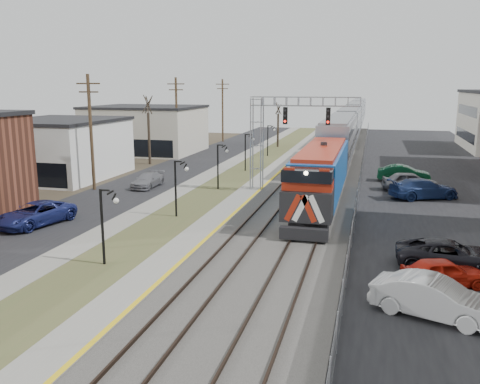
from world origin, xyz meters
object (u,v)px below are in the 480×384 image
(car_lot_b, at_px, (434,299))
(signal_gantry, at_px, (277,127))
(train, at_px, (350,124))
(car_lot_a, at_px, (444,273))

(car_lot_b, bearing_deg, signal_gantry, 45.37)
(train, bearing_deg, signal_gantry, -95.86)
(signal_gantry, height_order, car_lot_a, signal_gantry)
(train, relative_size, car_lot_b, 22.27)
(train, relative_size, signal_gantry, 12.07)
(signal_gantry, height_order, car_lot_b, signal_gantry)
(train, bearing_deg, car_lot_b, -84.44)
(signal_gantry, bearing_deg, train, 84.14)
(signal_gantry, bearing_deg, car_lot_a, -58.83)
(car_lot_a, distance_m, car_lot_b, 3.59)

